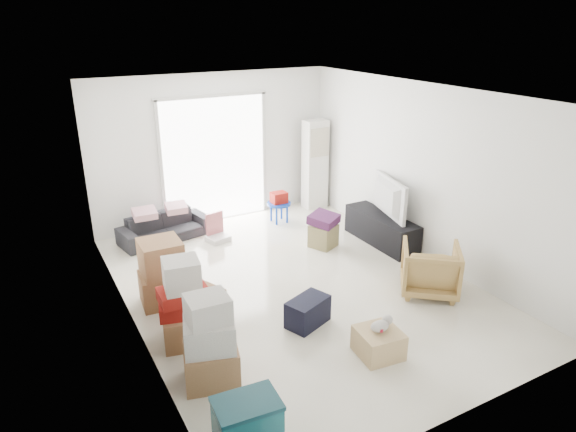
% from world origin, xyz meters
% --- Properties ---
extents(room_shell, '(4.98, 6.48, 3.18)m').
position_xyz_m(room_shell, '(0.00, 0.00, 1.35)').
color(room_shell, white).
rests_on(room_shell, ground).
extents(sliding_door, '(2.10, 0.04, 2.33)m').
position_xyz_m(sliding_door, '(0.00, 2.98, 1.24)').
color(sliding_door, white).
rests_on(sliding_door, room_shell).
extents(ac_tower, '(0.45, 0.30, 1.75)m').
position_xyz_m(ac_tower, '(1.95, 2.65, 0.88)').
color(ac_tower, white).
rests_on(ac_tower, room_shell).
extents(tv_console, '(0.45, 1.49, 0.50)m').
position_xyz_m(tv_console, '(2.00, 0.58, 0.25)').
color(tv_console, black).
rests_on(tv_console, room_shell).
extents(television, '(0.89, 1.23, 0.15)m').
position_xyz_m(television, '(2.00, 0.58, 0.57)').
color(television, black).
rests_on(television, tv_console).
extents(sofa, '(1.60, 0.72, 0.60)m').
position_xyz_m(sofa, '(-1.16, 2.50, 0.30)').
color(sofa, black).
rests_on(sofa, room_shell).
extents(pillow_left, '(0.37, 0.30, 0.12)m').
position_xyz_m(pillow_left, '(-1.47, 2.48, 0.66)').
color(pillow_left, '#CA93A3').
rests_on(pillow_left, sofa).
extents(pillow_right, '(0.35, 0.29, 0.11)m').
position_xyz_m(pillow_right, '(-0.93, 2.50, 0.66)').
color(pillow_right, '#CA93A3').
rests_on(pillow_right, sofa).
extents(armchair, '(1.03, 1.02, 0.77)m').
position_xyz_m(armchair, '(1.52, -1.06, 0.39)').
color(armchair, tan).
rests_on(armchair, room_shell).
extents(storage_bins, '(0.58, 0.43, 0.63)m').
position_xyz_m(storage_bins, '(-1.90, -2.50, 0.32)').
color(storage_bins, '#12515B').
rests_on(storage_bins, room_shell).
extents(box_stack_a, '(0.66, 0.59, 1.02)m').
position_xyz_m(box_stack_a, '(-1.80, -1.38, 0.46)').
color(box_stack_a, '#946443').
rests_on(box_stack_a, room_shell).
extents(box_stack_b, '(0.64, 0.62, 1.06)m').
position_xyz_m(box_stack_b, '(-1.80, -0.55, 0.46)').
color(box_stack_b, '#946443').
rests_on(box_stack_b, room_shell).
extents(box_stack_c, '(0.64, 0.55, 0.90)m').
position_xyz_m(box_stack_c, '(-1.77, 0.44, 0.44)').
color(box_stack_c, '#946443').
rests_on(box_stack_c, room_shell).
extents(loose_box, '(0.59, 0.59, 0.37)m').
position_xyz_m(loose_box, '(-1.45, -0.14, 0.19)').
color(loose_box, '#946443').
rests_on(loose_box, room_shell).
extents(duffel_bag, '(0.62, 0.50, 0.35)m').
position_xyz_m(duffel_bag, '(-0.36, -0.94, 0.17)').
color(duffel_bag, black).
rests_on(duffel_bag, room_shell).
extents(ottoman, '(0.50, 0.50, 0.38)m').
position_xyz_m(ottoman, '(1.06, 0.93, 0.19)').
color(ottoman, '#948C56').
rests_on(ottoman, room_shell).
extents(blanket, '(0.57, 0.57, 0.14)m').
position_xyz_m(blanket, '(1.06, 0.93, 0.45)').
color(blanket, '#522151').
rests_on(blanket, ottoman).
extents(kids_table, '(0.44, 0.44, 0.58)m').
position_xyz_m(kids_table, '(0.94, 2.26, 0.41)').
color(kids_table, '#0A35AE').
rests_on(kids_table, room_shell).
extents(toy_walker, '(0.41, 0.38, 0.47)m').
position_xyz_m(toy_walker, '(-0.39, 2.04, 0.13)').
color(toy_walker, silver).
rests_on(toy_walker, room_shell).
extents(wood_crate, '(0.52, 0.52, 0.31)m').
position_xyz_m(wood_crate, '(0.02, -1.86, 0.16)').
color(wood_crate, tan).
rests_on(wood_crate, room_shell).
extents(plush_bunny, '(0.31, 0.18, 0.15)m').
position_xyz_m(plush_bunny, '(0.05, -1.85, 0.38)').
color(plush_bunny, '#B2ADA8').
rests_on(plush_bunny, wood_crate).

